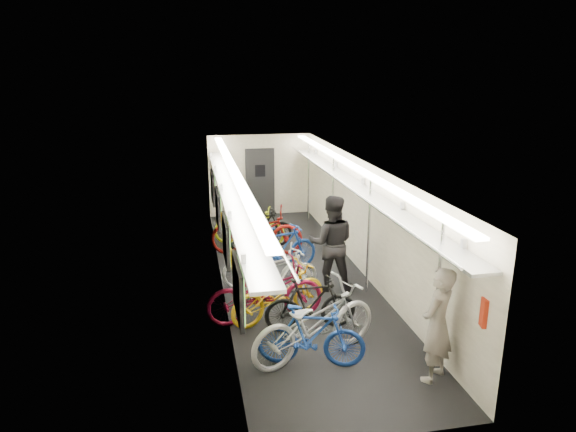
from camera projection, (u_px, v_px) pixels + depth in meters
name	position (u px, v px, depth m)	size (l,w,h in m)	color
train_car_shell	(271.00, 194.00, 10.94)	(10.00, 10.00, 10.00)	black
bicycle_0	(315.00, 322.00, 7.66)	(0.76, 2.18, 1.14)	#ACADB1
bicycle_1	(311.00, 336.00, 7.45)	(0.45, 1.59, 0.96)	#183C95
bicycle_2	(265.00, 292.00, 8.78)	(0.71, 2.04, 1.07)	maroon
bicycle_3	(311.00, 304.00, 8.50)	(0.44, 1.55, 0.93)	black
bicycle_4	(279.00, 293.00, 8.86)	(0.65, 1.86, 0.98)	yellow
bicycle_5	(283.00, 274.00, 9.71)	(0.44, 1.57, 0.94)	silver
bicycle_6	(266.00, 268.00, 10.03)	(0.62, 1.77, 0.93)	#B2B4B7
bicycle_7	(281.00, 249.00, 10.94)	(0.49, 1.73, 1.04)	navy
bicycle_8	(257.00, 231.00, 12.01)	(0.75, 2.16, 1.13)	maroon
bicycle_9	(259.00, 229.00, 12.40)	(0.47, 1.66, 1.00)	black
bicycle_10	(249.00, 226.00, 12.69)	(0.62, 1.78, 0.94)	#DBE916
passenger_near	(437.00, 325.00, 7.03)	(0.61, 0.40, 1.67)	gray
passenger_mid	(331.00, 243.00, 9.99)	(0.93, 0.72, 1.91)	black
backpack	(492.00, 313.00, 6.41)	(0.26, 0.14, 0.38)	red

